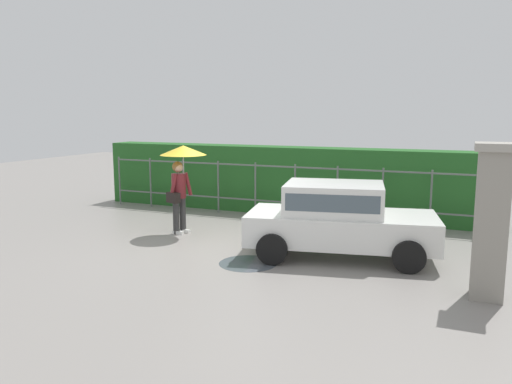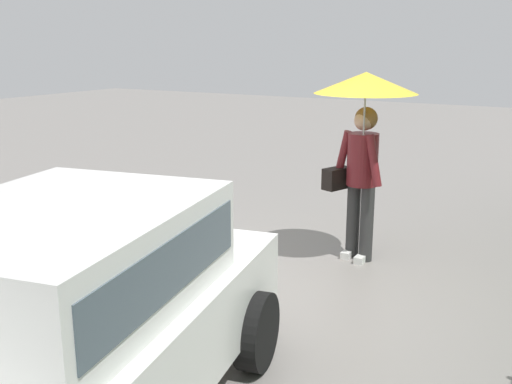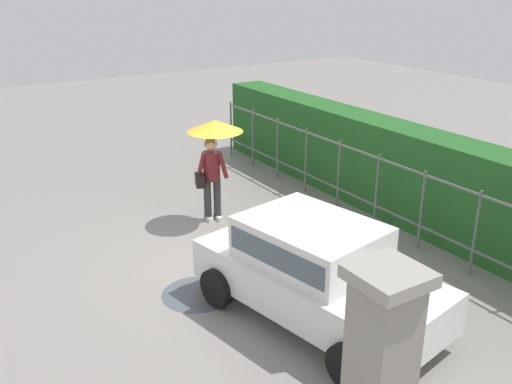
{
  "view_description": "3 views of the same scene",
  "coord_description": "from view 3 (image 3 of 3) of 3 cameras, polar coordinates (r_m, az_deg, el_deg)",
  "views": [
    {
      "loc": [
        4.59,
        -9.35,
        2.87
      ],
      "look_at": [
        0.34,
        0.69,
        1.13
      ],
      "focal_mm": 35.22,
      "sensor_mm": 36.0,
      "label": 1
    },
    {
      "loc": [
        4.45,
        2.93,
        2.4
      ],
      "look_at": [
        0.43,
        0.61,
        1.22
      ],
      "focal_mm": 41.47,
      "sensor_mm": 36.0,
      "label": 2
    },
    {
      "loc": [
        7.88,
        -4.16,
        4.66
      ],
      "look_at": [
        0.38,
        0.52,
        1.3
      ],
      "focal_mm": 39.6,
      "sensor_mm": 36.0,
      "label": 3
    }
  ],
  "objects": [
    {
      "name": "ground_plane",
      "position": [
        10.06,
        -3.71,
        -6.86
      ],
      "size": [
        40.0,
        40.0,
        0.0
      ],
      "primitive_type": "plane",
      "color": "gray"
    },
    {
      "name": "pedestrian",
      "position": [
        11.11,
        -4.33,
        4.86
      ],
      "size": [
        1.09,
        1.09,
        2.1
      ],
      "rotation": [
        0.0,
        0.0,
        -0.35
      ],
      "color": "#333333",
      "rests_on": "ground"
    },
    {
      "name": "car",
      "position": [
        8.15,
        5.95,
        -7.59
      ],
      "size": [
        3.95,
        2.42,
        1.48
      ],
      "rotation": [
        0.0,
        0.0,
        0.19
      ],
      "color": "white",
      "rests_on": "ground"
    },
    {
      "name": "puddle_near",
      "position": [
        9.08,
        -5.96,
        -10.2
      ],
      "size": [
        1.12,
        1.12,
        0.0
      ],
      "primitive_type": "cylinder",
      "color": "#4C545B",
      "rests_on": "ground"
    },
    {
      "name": "hedge_row",
      "position": [
        12.17,
        13.03,
        2.49
      ],
      "size": [
        11.41,
        0.9,
        1.9
      ],
      "primitive_type": "cube",
      "color": "#235B23",
      "rests_on": "ground"
    },
    {
      "name": "fence_section",
      "position": [
        11.68,
        10.17,
        1.27
      ],
      "size": [
        10.46,
        0.05,
        1.5
      ],
      "color": "#59605B",
      "rests_on": "ground"
    }
  ]
}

